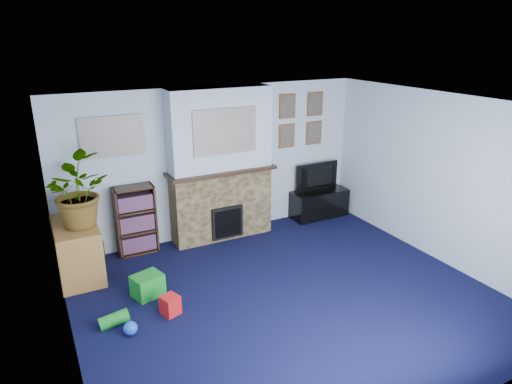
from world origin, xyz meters
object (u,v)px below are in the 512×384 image
tv_stand (319,204)px  bookshelf (136,221)px  television (320,177)px  sideboard (78,253)px

tv_stand → bookshelf: 3.26m
television → sideboard: 4.16m
television → tv_stand: bearing=90.0°
sideboard → tv_stand: bearing=3.9°
television → sideboard: (-4.13, -0.30, -0.38)m
bookshelf → sideboard: size_ratio=1.07×
bookshelf → tv_stand: bearing=-1.3°
bookshelf → sideboard: (-0.88, -0.36, -0.15)m
television → bookshelf: (-3.25, 0.06, -0.23)m
bookshelf → sideboard: bookshelf is taller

